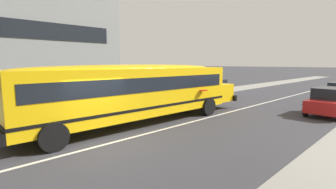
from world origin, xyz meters
TOP-DOWN VIEW (x-y plane):
  - ground_plane at (0.00, 0.00)m, footprint 400.00×400.00m
  - sidewalk_far at (0.00, 7.09)m, footprint 120.00×3.00m
  - lane_centreline at (0.00, 0.00)m, footprint 110.00×0.16m
  - school_bus at (3.05, 1.81)m, footprint 13.58×3.39m
  - parked_car_red_near_corner at (12.30, -4.62)m, footprint 3.91×1.90m
  - parked_car_maroon_mid_block at (13.67, 4.58)m, footprint 3.97×2.01m

SIDE VIEW (x-z plane):
  - ground_plane at x=0.00m, z-range 0.00..0.00m
  - lane_centreline at x=0.00m, z-range 0.00..0.01m
  - sidewalk_far at x=0.00m, z-range 0.00..0.01m
  - parked_car_red_near_corner at x=12.30m, z-range 0.02..1.66m
  - parked_car_maroon_mid_block at x=13.67m, z-range 0.02..1.66m
  - school_bus at x=3.05m, z-range 0.28..3.31m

